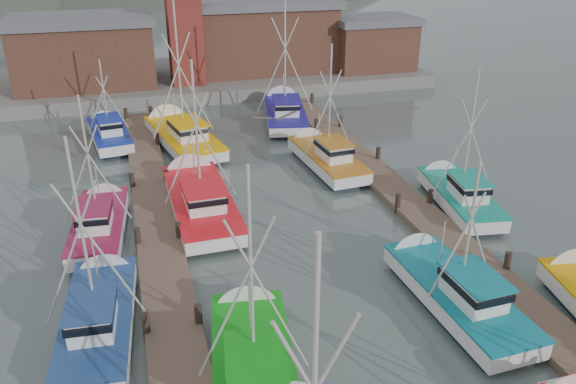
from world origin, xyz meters
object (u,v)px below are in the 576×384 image
object	(u,v)px
boat_12	(181,135)
boat_8	(199,199)
lookout_tower	(185,36)
boat_4	(253,364)

from	to	relation	value
boat_12	boat_8	bearing A→B (deg)	-102.40
boat_8	boat_12	distance (m)	11.09
lookout_tower	boat_4	size ratio (longest dim) A/B	0.92
boat_4	boat_8	bearing A→B (deg)	98.41
boat_8	boat_12	xyz separation A→B (m)	(0.23, 11.08, 0.01)
lookout_tower	boat_8	distance (m)	25.05
boat_12	lookout_tower	bearing A→B (deg)	69.20
lookout_tower	boat_8	world-z (taller)	lookout_tower
lookout_tower	boat_8	bearing A→B (deg)	-95.79
boat_4	boat_8	distance (m)	13.75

